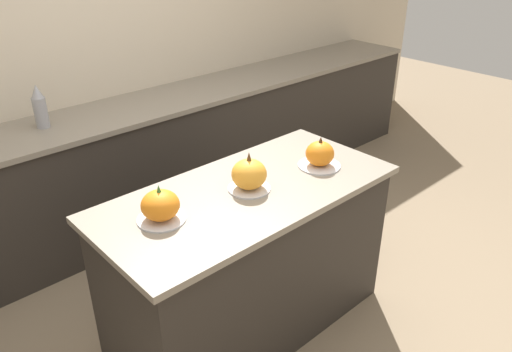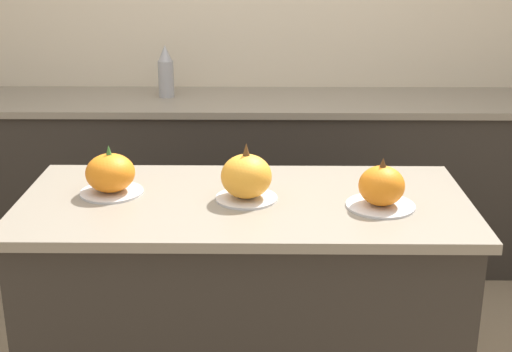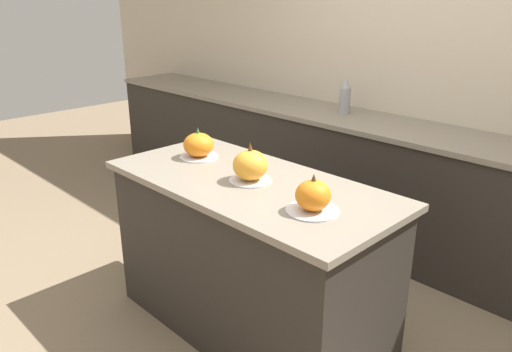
% 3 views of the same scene
% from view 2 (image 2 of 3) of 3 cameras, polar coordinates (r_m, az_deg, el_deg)
% --- Properties ---
extents(wall_back, '(8.00, 0.06, 2.50)m').
position_cam_2_polar(wall_back, '(4.04, -0.32, 11.87)').
color(wall_back, beige).
rests_on(wall_back, ground_plane).
extents(kitchen_island, '(1.56, 0.73, 0.88)m').
position_cam_2_polar(kitchen_island, '(2.66, -0.91, -10.71)').
color(kitchen_island, '#2D2823').
rests_on(kitchen_island, ground_plane).
extents(back_counter, '(6.00, 0.60, 0.92)m').
position_cam_2_polar(back_counter, '(3.90, -0.38, -0.35)').
color(back_counter, '#2D2823').
rests_on(back_counter, ground_plane).
extents(pumpkin_cake_left, '(0.22, 0.22, 0.18)m').
position_cam_2_polar(pumpkin_cake_left, '(2.55, -11.57, 0.12)').
color(pumpkin_cake_left, silver).
rests_on(pumpkin_cake_left, kitchen_island).
extents(pumpkin_cake_center, '(0.21, 0.21, 0.20)m').
position_cam_2_polar(pumpkin_cake_center, '(2.44, -0.78, -0.14)').
color(pumpkin_cake_center, silver).
rests_on(pumpkin_cake_center, kitchen_island).
extents(pumpkin_cake_right, '(0.23, 0.23, 0.17)m').
position_cam_2_polar(pumpkin_cake_right, '(2.41, 10.01, -0.95)').
color(pumpkin_cake_right, silver).
rests_on(pumpkin_cake_right, kitchen_island).
extents(bottle_tall, '(0.08, 0.08, 0.27)m').
position_cam_2_polar(bottle_tall, '(3.83, -7.23, 8.23)').
color(bottle_tall, '#99999E').
rests_on(bottle_tall, back_counter).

